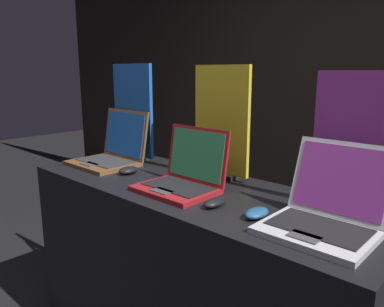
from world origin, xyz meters
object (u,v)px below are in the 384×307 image
at_px(mouse_front, 128,170).
at_px(laptop_middle, 184,175).
at_px(laptop_front, 112,152).
at_px(promo_stand_middle, 221,125).
at_px(promo_stand_front, 133,114).
at_px(mouse_middle, 215,203).
at_px(laptop_back, 326,211).
at_px(mouse_back, 257,213).
at_px(promo_stand_back, 358,145).

relative_size(mouse_front, laptop_middle, 0.33).
relative_size(laptop_front, mouse_front, 3.23).
relative_size(laptop_middle, promo_stand_middle, 0.63).
distance_m(promo_stand_front, promo_stand_middle, 0.61).
relative_size(laptop_front, promo_stand_front, 0.65).
bearing_deg(mouse_front, mouse_middle, -6.13).
relative_size(mouse_middle, laptop_back, 0.32).
xyz_separation_m(laptop_back, mouse_back, (-0.21, -0.07, -0.05)).
height_order(mouse_middle, promo_stand_back, promo_stand_back).
xyz_separation_m(promo_stand_front, mouse_back, (1.01, -0.28, -0.24)).
bearing_deg(laptop_front, promo_stand_middle, 17.27).
xyz_separation_m(laptop_front, mouse_back, (1.01, -0.12, -0.05)).
bearing_deg(promo_stand_back, laptop_front, -171.41).
bearing_deg(mouse_front, promo_stand_back, 14.56).
bearing_deg(mouse_back, promo_stand_front, 164.76).
xyz_separation_m(laptop_front, mouse_middle, (0.84, -0.14, -0.05)).
height_order(laptop_front, promo_stand_front, promo_stand_front).
bearing_deg(promo_stand_middle, mouse_middle, -54.64).
height_order(laptop_front, mouse_back, laptop_front).
xyz_separation_m(mouse_back, promo_stand_back, (0.21, 0.31, 0.22)).
bearing_deg(laptop_middle, promo_stand_middle, 90.00).
xyz_separation_m(mouse_front, laptop_middle, (0.37, 0.01, 0.04)).
relative_size(promo_stand_front, promo_stand_back, 1.07).
relative_size(promo_stand_front, mouse_back, 4.82).
xyz_separation_m(promo_stand_front, promo_stand_middle, (0.61, 0.03, -0.01)).
distance_m(promo_stand_front, laptop_middle, 0.67).
bearing_deg(promo_stand_middle, mouse_front, -144.87).
bearing_deg(laptop_back, mouse_back, -162.39).
bearing_deg(laptop_back, laptop_middle, -179.14).
bearing_deg(promo_stand_front, mouse_front, -43.82).
bearing_deg(laptop_back, promo_stand_front, 170.36).
height_order(laptop_front, mouse_front, laptop_front).
bearing_deg(promo_stand_middle, laptop_front, -162.73).
bearing_deg(promo_stand_front, mouse_back, -15.24).
height_order(promo_stand_middle, promo_stand_back, promo_stand_middle).
bearing_deg(laptop_front, laptop_back, -2.48).
xyz_separation_m(laptop_middle, mouse_back, (0.41, -0.06, -0.04)).
height_order(mouse_front, promo_stand_middle, promo_stand_middle).
bearing_deg(mouse_middle, laptop_middle, 162.19).
distance_m(laptop_middle, mouse_middle, 0.25).
relative_size(mouse_front, mouse_back, 0.98).
bearing_deg(promo_stand_back, mouse_middle, -140.39).
xyz_separation_m(mouse_front, promo_stand_back, (0.99, 0.26, 0.22)).
height_order(mouse_middle, mouse_back, mouse_back).
relative_size(mouse_front, mouse_middle, 0.98).
relative_size(promo_stand_front, laptop_back, 1.54).
bearing_deg(promo_stand_front, mouse_middle, -19.20).
xyz_separation_m(promo_stand_middle, laptop_back, (0.62, -0.24, -0.19)).
relative_size(mouse_middle, promo_stand_back, 0.22).
height_order(laptop_middle, mouse_back, laptop_middle).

